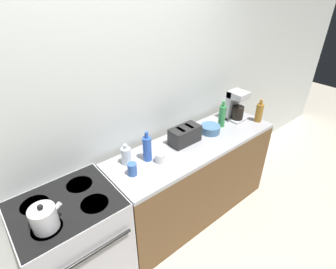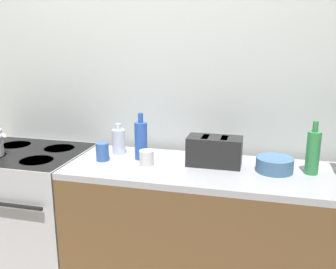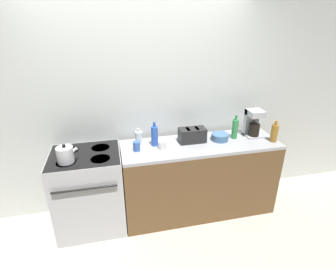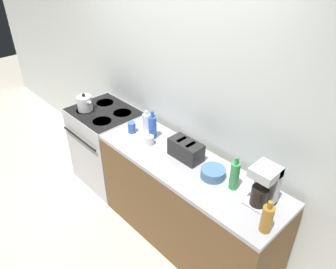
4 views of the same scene
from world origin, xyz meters
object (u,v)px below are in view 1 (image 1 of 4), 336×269
Objects in this scene: kettle at (44,218)px; bottle_blue at (147,148)px; toaster at (185,135)px; cup_blue at (132,169)px; stove at (76,245)px; bowl at (210,129)px; coffee_maker at (236,105)px; bottle_green at (222,116)px; bottle_amber at (259,112)px; cup_white at (160,158)px; bottle_clear at (126,156)px.

bottle_blue is (0.92, 0.17, 0.03)m from kettle.
cup_blue is (-0.65, -0.08, -0.03)m from toaster.
bowl reaches higher than stove.
coffee_maker is 0.24m from bottle_green.
bottle_amber is 0.62m from bowl.
cup_blue is at bearing 7.11° from kettle.
kettle is 2.12m from coffee_maker.
bottle_green is at bearing 155.04° from bottle_amber.
toaster is at bearing 175.14° from bowl.
kettle is 0.81× the size of bottle_amber.
stove is 1.60m from bowl.
coffee_maker is 1.15× the size of bottle_green.
coffee_maker is 1.41m from cup_blue.
kettle reaches higher than stove.
bottle_blue reaches higher than stove.
kettle is 0.94m from bottle_blue.
toaster is at bearing 7.21° from cup_blue.
bottle_amber is 2.38× the size of cup_blue.
coffee_maker is 3.88× the size of cup_white.
cup_white is at bearing -174.84° from bottle_green.
toaster is 0.94m from bottle_amber.
kettle is 1.94× the size of cup_blue.
bottle_green is (0.52, -0.01, 0.04)m from toaster.
cup_blue is at bearing 177.77° from cup_white.
bottle_blue is at bearing 21.94° from cup_blue.
bottle_amber is (0.92, -0.20, 0.02)m from toaster.
stove is at bearing -176.20° from bottle_blue.
stove is 4.85× the size of bottle_clear.
cup_white is (-1.13, -0.10, -0.13)m from coffee_maker.
cup_blue is (0.55, -0.03, 0.51)m from stove.
kettle is at bearing -175.18° from bowl.
stove is 2.82× the size of coffee_maker.
stove is 0.95m from bottle_blue.
bottle_blue is (-0.96, 0.02, -0.00)m from bottle_green.
bottle_blue reaches higher than cup_white.
bottle_green reaches higher than toaster.
kettle is 0.99m from cup_white.
bowl is (-0.43, -0.03, -0.13)m from coffee_maker.
cup_white is at bearing -175.07° from coffee_maker.
kettle is 0.62× the size of coffee_maker.
coffee_maker is 1.18× the size of bottle_blue.
bowl is (-0.59, 0.17, -0.07)m from bottle_amber.
kettle is 1.88m from bottle_green.
cup_blue is (0.71, 0.09, -0.03)m from kettle.
bowl is (0.98, 0.05, -0.01)m from cup_blue.
bottle_amber is at bearing -4.08° from stove.
bottle_green is 1.13m from bottle_clear.
bottle_green reaches higher than bowl.
bottle_blue is at bearing 10.69° from kettle.
cup_white is at bearing -56.22° from bottle_blue.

